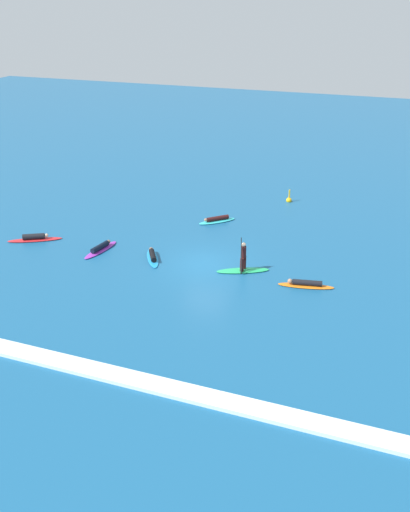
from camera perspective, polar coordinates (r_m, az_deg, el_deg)
ground_plane at (r=31.14m, az=0.00°, el=-0.83°), size 120.00×120.00×0.00m
surfer_on_orange_board at (r=29.21m, az=10.33°, el=-2.88°), size 2.95×1.14×0.38m
surfer_on_blue_board at (r=31.85m, az=-5.43°, el=-0.03°), size 1.84×2.49×0.40m
surfer_on_green_board at (r=30.23m, az=3.94°, el=-0.93°), size 2.91×1.86×2.06m
surfer_on_red_board at (r=35.62m, az=-17.14°, el=1.77°), size 3.16×2.14×0.45m
surfer_on_teal_board at (r=36.87m, az=1.24°, el=3.74°), size 2.35×2.29×0.40m
surfer_on_purple_board at (r=33.27m, az=-10.70°, el=0.78°), size 1.06×2.89×0.42m
marker_buoy at (r=41.00m, az=8.65°, el=5.76°), size 0.41×0.41×1.01m
wave_crest at (r=22.82m, az=-9.56°, el=-11.95°), size 23.86×0.90×0.18m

